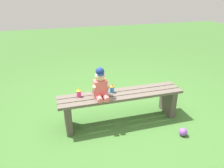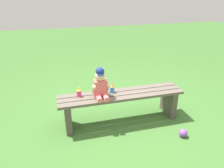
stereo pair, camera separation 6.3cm
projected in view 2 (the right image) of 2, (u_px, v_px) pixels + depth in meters
ground_plane at (121, 120)px, 3.16m from camera, size 16.00×16.00×0.00m
park_bench at (121, 102)px, 3.03m from camera, size 1.73×0.35×0.43m
child_figure at (100, 84)px, 2.82m from camera, size 0.23×0.27×0.40m
sippy_cup_left at (79, 92)px, 2.88m from camera, size 0.06×0.06×0.12m
sippy_cup_right at (112, 88)px, 2.99m from camera, size 0.06×0.06×0.12m
toy_ball at (183, 133)px, 2.79m from camera, size 0.11×0.11×0.11m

